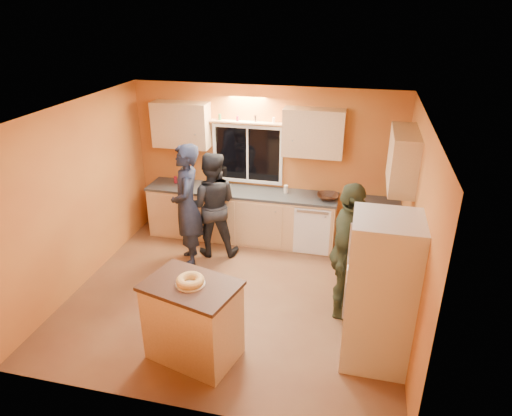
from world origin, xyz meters
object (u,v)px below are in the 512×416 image
(person_right, at_px, (347,252))
(island, at_px, (193,320))
(person_center, at_px, (212,205))
(refrigerator, at_px, (380,293))
(person_left, at_px, (187,206))

(person_right, bearing_deg, island, 132.99)
(person_center, distance_m, person_right, 2.46)
(refrigerator, distance_m, person_center, 3.20)
(refrigerator, xyz_separation_m, person_center, (-2.56, 1.91, -0.04))
(island, xyz_separation_m, person_left, (-0.81, 1.99, 0.47))
(person_left, bearing_deg, refrigerator, 41.49)
(person_right, bearing_deg, person_center, 68.75)
(refrigerator, distance_m, island, 2.10)
(island, distance_m, person_left, 2.20)
(person_left, xyz_separation_m, person_right, (2.44, -0.79, -0.04))
(person_left, bearing_deg, island, 2.53)
(island, relative_size, person_left, 0.60)
(person_left, bearing_deg, person_center, 122.69)
(refrigerator, bearing_deg, island, -167.87)
(person_right, bearing_deg, person_left, 78.65)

